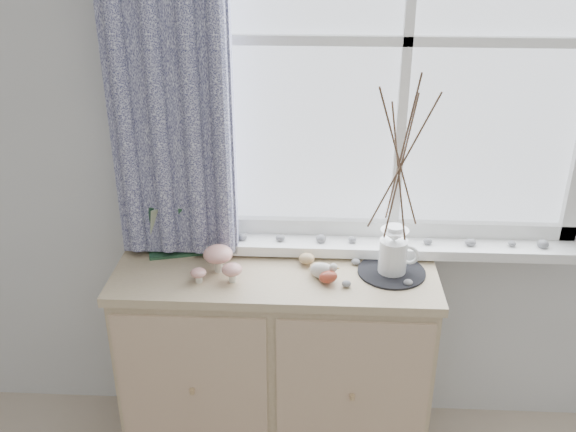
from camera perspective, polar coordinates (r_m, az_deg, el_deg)
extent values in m
cube|color=white|center=(2.42, 2.75, 7.26)|extent=(4.00, 0.04, 2.60)
cube|color=silver|center=(2.35, 10.55, 15.12)|extent=(1.30, 0.01, 1.40)
cube|color=white|center=(2.53, 9.36, -2.59)|extent=(1.45, 0.16, 0.04)
cube|color=#0C0B3D|center=(2.26, -10.86, 15.36)|extent=(0.44, 0.06, 1.61)
cube|color=tan|center=(2.64, -1.06, -13.17)|extent=(1.17, 0.43, 0.81)
cube|color=tan|center=(2.40, -1.14, -5.23)|extent=(1.20, 0.45, 0.03)
cube|color=beige|center=(2.51, -8.37, -15.99)|extent=(0.55, 0.01, 0.75)
cube|color=beige|center=(2.47, 5.65, -16.55)|extent=(0.55, 0.01, 0.75)
cylinder|color=silver|center=(2.38, -6.20, -4.16)|extent=(0.03, 0.03, 0.07)
ellipsoid|color=#AB1D05|center=(2.36, -6.25, -3.38)|extent=(0.11, 0.11, 0.06)
cylinder|color=silver|center=(2.32, -4.98, -5.30)|extent=(0.03, 0.03, 0.05)
ellipsoid|color=#AB1D05|center=(2.31, -5.00, -4.76)|extent=(0.07, 0.07, 0.04)
cylinder|color=silver|center=(2.33, -7.94, -5.43)|extent=(0.03, 0.03, 0.04)
ellipsoid|color=#AB1D05|center=(2.32, -7.97, -5.02)|extent=(0.06, 0.06, 0.03)
ellipsoid|color=tan|center=(2.35, 2.60, -4.65)|extent=(0.05, 0.04, 0.07)
ellipsoid|color=tan|center=(2.41, 1.67, -3.79)|extent=(0.05, 0.04, 0.07)
ellipsoid|color=maroon|center=(2.30, 3.59, -5.43)|extent=(0.05, 0.04, 0.07)
cylinder|color=black|center=(2.40, 9.19, -4.92)|extent=(0.25, 0.25, 0.01)
cylinder|color=white|center=(2.37, 9.30, -3.52)|extent=(0.13, 0.13, 0.13)
cone|color=white|center=(2.33, 9.44, -1.72)|extent=(0.10, 0.10, 0.05)
cylinder|color=white|center=(2.32, 9.48, -1.22)|extent=(0.06, 0.06, 0.03)
torus|color=white|center=(2.37, 10.69, -3.41)|extent=(0.08, 0.04, 0.08)
ellipsoid|color=gray|center=(2.29, 5.21, -6.04)|extent=(0.03, 0.03, 0.02)
ellipsoid|color=gray|center=(2.43, 6.04, -4.08)|extent=(0.03, 0.03, 0.02)
ellipsoid|color=gray|center=(2.33, 10.64, -5.85)|extent=(0.03, 0.03, 0.02)
ellipsoid|color=gray|center=(2.46, 3.21, -3.56)|extent=(0.03, 0.03, 0.02)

